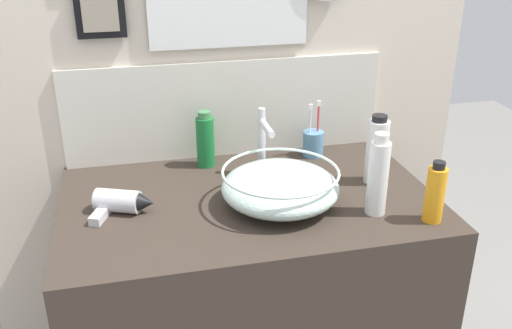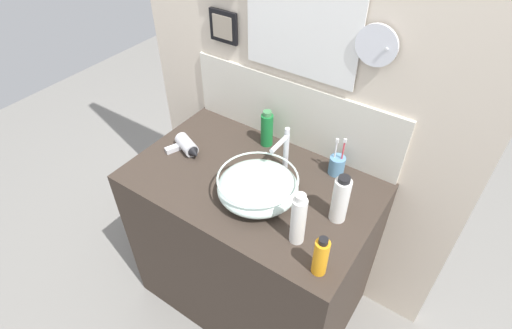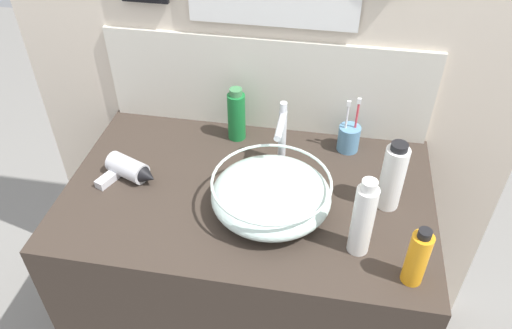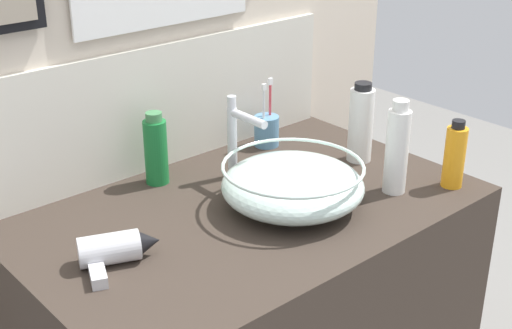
{
  "view_description": "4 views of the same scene",
  "coord_description": "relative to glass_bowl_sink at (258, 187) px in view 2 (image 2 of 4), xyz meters",
  "views": [
    {
      "loc": [
        -0.31,
        -1.42,
        1.63
      ],
      "look_at": [
        0.02,
        0.0,
        0.97
      ],
      "focal_mm": 40.0,
      "sensor_mm": 36.0,
      "label": 1
    },
    {
      "loc": [
        0.71,
        -1.02,
        2.05
      ],
      "look_at": [
        0.02,
        0.0,
        0.97
      ],
      "focal_mm": 28.0,
      "sensor_mm": 36.0,
      "label": 2
    },
    {
      "loc": [
        0.21,
        -1.04,
        1.86
      ],
      "look_at": [
        0.02,
        0.0,
        0.97
      ],
      "focal_mm": 35.0,
      "sensor_mm": 36.0,
      "label": 3
    },
    {
      "loc": [
        -0.95,
        -1.11,
        1.64
      ],
      "look_at": [
        0.02,
        0.0,
        0.97
      ],
      "focal_mm": 50.0,
      "sensor_mm": 36.0,
      "label": 4
    }
  ],
  "objects": [
    {
      "name": "lotion_bottle",
      "position": [
        0.32,
        0.08,
        0.05
      ],
      "size": [
        0.06,
        0.06,
        0.21
      ],
      "color": "white",
      "rests_on": "vanity_counter"
    },
    {
      "name": "back_panel",
      "position": [
        -0.08,
        0.43,
        0.34
      ],
      "size": [
        1.64,
        0.1,
        2.54
      ],
      "color": "beige",
      "rests_on": "ground"
    },
    {
      "name": "vanity_counter",
      "position": [
        -0.08,
        0.07,
        -0.49
      ],
      "size": [
        1.06,
        0.66,
        0.87
      ],
      "primitive_type": "cube",
      "color": "#382D26",
      "rests_on": "ground"
    },
    {
      "name": "faucet",
      "position": [
        0.0,
        0.2,
        0.07
      ],
      "size": [
        0.02,
        0.13,
        0.21
      ],
      "color": "silver",
      "rests_on": "vanity_counter"
    },
    {
      "name": "glass_bowl_sink",
      "position": [
        0.0,
        0.0,
        0.0
      ],
      "size": [
        0.33,
        0.33,
        0.11
      ],
      "color": "silver",
      "rests_on": "vanity_counter"
    },
    {
      "name": "toothbrush_cup",
      "position": [
        0.2,
        0.31,
        -0.01
      ],
      "size": [
        0.07,
        0.07,
        0.19
      ],
      "color": "#598CB2",
      "rests_on": "vanity_counter"
    },
    {
      "name": "spray_bottle",
      "position": [
        -0.16,
        0.31,
        0.03
      ],
      "size": [
        0.06,
        0.06,
        0.18
      ],
      "color": "#197233",
      "rests_on": "vanity_counter"
    },
    {
      "name": "ground_plane",
      "position": [
        -0.08,
        0.07,
        -0.93
      ],
      "size": [
        6.0,
        6.0,
        0.0
      ],
      "primitive_type": "plane",
      "color": "gray"
    },
    {
      "name": "shampoo_bottle",
      "position": [
        0.37,
        -0.18,
        0.02
      ],
      "size": [
        0.05,
        0.05,
        0.17
      ],
      "color": "orange",
      "rests_on": "vanity_counter"
    },
    {
      "name": "hair_drier",
      "position": [
        -0.43,
        0.06,
        -0.03
      ],
      "size": [
        0.18,
        0.13,
        0.06
      ],
      "color": "silver",
      "rests_on": "vanity_counter"
    },
    {
      "name": "soap_dispenser",
      "position": [
        0.24,
        -0.1,
        0.05
      ],
      "size": [
        0.05,
        0.05,
        0.23
      ],
      "color": "white",
      "rests_on": "vanity_counter"
    }
  ]
}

